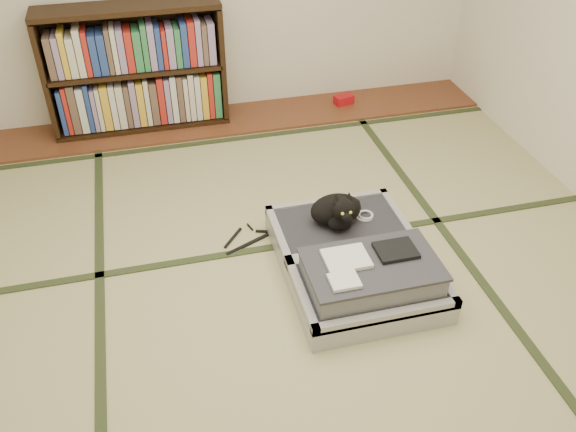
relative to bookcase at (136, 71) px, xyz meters
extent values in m
plane|color=tan|center=(0.65, -2.07, -0.45)|extent=(4.50, 4.50, 0.00)
cube|color=brown|center=(0.65, -0.07, -0.44)|extent=(4.00, 0.50, 0.02)
cube|color=#B50E15|center=(1.60, -0.04, -0.40)|extent=(0.17, 0.12, 0.07)
cube|color=#2D381E|center=(-0.35, -2.07, -0.45)|extent=(0.05, 4.50, 0.01)
cube|color=#2D381E|center=(1.65, -2.07, -0.45)|extent=(0.05, 4.50, 0.01)
cube|color=#2D381E|center=(0.65, -1.67, -0.45)|extent=(4.00, 0.05, 0.01)
cube|color=#2D381E|center=(0.65, -0.37, -0.45)|extent=(4.00, 0.05, 0.01)
cube|color=black|center=(-0.62, 0.00, 0.02)|extent=(0.04, 0.29, 0.82)
cube|color=black|center=(0.62, 0.00, 0.02)|extent=(0.04, 0.29, 0.82)
cube|color=black|center=(0.00, 0.00, -0.42)|extent=(1.28, 0.29, 0.04)
cube|color=black|center=(0.00, 0.00, 0.46)|extent=(1.28, 0.29, 0.04)
cube|color=black|center=(0.00, 0.00, 0.02)|extent=(1.22, 0.29, 0.03)
cube|color=black|center=(0.00, 0.14, 0.02)|extent=(1.28, 0.02, 0.82)
cube|color=gray|center=(0.00, -0.02, -0.20)|extent=(1.15, 0.20, 0.35)
cube|color=gray|center=(0.00, -0.02, 0.21)|extent=(1.15, 0.20, 0.31)
cube|color=#A7A6AB|center=(1.00, -2.23, -0.39)|extent=(0.76, 0.50, 0.13)
cube|color=#2D2B33|center=(1.00, -2.23, -0.35)|extent=(0.68, 0.42, 0.10)
cube|color=#A7A6AB|center=(1.00, -2.46, -0.32)|extent=(0.76, 0.04, 0.05)
cube|color=#A7A6AB|center=(1.00, -2.00, -0.32)|extent=(0.76, 0.04, 0.05)
cube|color=#A7A6AB|center=(0.65, -2.23, -0.32)|extent=(0.04, 0.50, 0.05)
cube|color=#A7A6AB|center=(1.36, -2.23, -0.32)|extent=(0.04, 0.50, 0.05)
cube|color=#A7A6AB|center=(1.00, -1.73, -0.39)|extent=(0.76, 0.50, 0.13)
cube|color=#2D2B33|center=(1.00, -1.73, -0.35)|extent=(0.68, 0.42, 0.10)
cube|color=#A7A6AB|center=(1.00, -1.96, -0.32)|extent=(0.76, 0.04, 0.05)
cube|color=#A7A6AB|center=(1.00, -1.50, -0.32)|extent=(0.76, 0.04, 0.05)
cube|color=#A7A6AB|center=(0.65, -1.73, -0.32)|extent=(0.04, 0.50, 0.05)
cube|color=#A7A6AB|center=(1.36, -1.73, -0.32)|extent=(0.04, 0.50, 0.05)
cylinder|color=black|center=(1.00, -1.98, -0.31)|extent=(0.68, 0.02, 0.02)
cube|color=gray|center=(1.00, -2.23, -0.26)|extent=(0.65, 0.39, 0.13)
cube|color=#35343B|center=(1.00, -2.23, -0.18)|extent=(0.67, 0.41, 0.02)
cube|color=white|center=(0.88, -2.18, -0.16)|extent=(0.22, 0.18, 0.02)
cube|color=black|center=(1.14, -2.18, -0.16)|extent=(0.20, 0.16, 0.02)
cube|color=white|center=(0.82, -2.33, -0.16)|extent=(0.14, 0.12, 0.02)
cube|color=white|center=(0.78, -2.47, -0.38)|extent=(0.06, 0.01, 0.04)
cube|color=white|center=(0.90, -2.47, -0.39)|extent=(0.05, 0.01, 0.04)
cube|color=orange|center=(1.26, -2.47, -0.38)|extent=(0.05, 0.01, 0.04)
cube|color=#197F33|center=(1.18, -2.47, -0.36)|extent=(0.04, 0.01, 0.03)
ellipsoid|color=black|center=(0.98, -1.71, -0.22)|extent=(0.29, 0.19, 0.18)
ellipsoid|color=black|center=(0.98, -1.80, -0.24)|extent=(0.14, 0.10, 0.10)
ellipsoid|color=black|center=(0.98, -1.83, -0.13)|extent=(0.13, 0.11, 0.12)
sphere|color=black|center=(0.98, -1.88, -0.15)|extent=(0.06, 0.06, 0.06)
cone|color=black|center=(0.95, -1.81, -0.07)|extent=(0.04, 0.05, 0.06)
cone|color=black|center=(1.02, -1.81, -0.07)|extent=(0.04, 0.05, 0.06)
sphere|color=#A5BF33|center=(0.96, -1.88, -0.12)|extent=(0.02, 0.02, 0.02)
sphere|color=#A5BF33|center=(1.01, -1.88, -0.12)|extent=(0.02, 0.02, 0.02)
cylinder|color=black|center=(1.08, -1.62, -0.28)|extent=(0.18, 0.11, 0.03)
torus|color=white|center=(1.16, -1.70, -0.30)|extent=(0.10, 0.10, 0.01)
torus|color=white|center=(1.17, -1.71, -0.29)|extent=(0.09, 0.09, 0.01)
cube|color=black|center=(0.53, -1.59, -0.44)|extent=(0.37, 0.18, 0.01)
cube|color=black|center=(0.42, -1.53, -0.44)|extent=(0.13, 0.16, 0.01)
cube|color=black|center=(0.65, -1.53, -0.44)|extent=(0.19, 0.08, 0.01)
cylinder|color=black|center=(0.53, -1.46, -0.44)|extent=(0.03, 0.07, 0.01)
camera|label=1|loc=(0.04, -4.32, 1.80)|focal=38.00mm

